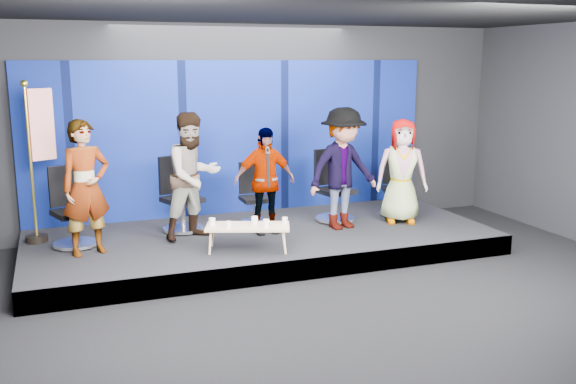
% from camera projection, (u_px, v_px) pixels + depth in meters
% --- Properties ---
extents(ground, '(10.00, 10.00, 0.00)m').
position_uv_depth(ground, '(327.00, 308.00, 7.66)').
color(ground, black).
rests_on(ground, ground).
extents(room_walls, '(10.02, 8.02, 3.51)m').
position_uv_depth(room_walls, '(330.00, 104.00, 7.16)').
color(room_walls, black).
rests_on(room_walls, ground).
extents(riser, '(7.00, 3.00, 0.30)m').
position_uv_depth(riser, '(262.00, 242.00, 9.92)').
color(riser, black).
rests_on(riser, ground).
extents(backdrop, '(7.00, 0.08, 2.60)m').
position_uv_depth(backdrop, '(235.00, 138.00, 10.96)').
color(backdrop, '#071253').
rests_on(backdrop, riser).
extents(chair_a, '(0.81, 0.81, 1.14)m').
position_uv_depth(chair_a, '(73.00, 220.00, 9.11)').
color(chair_a, silver).
rests_on(chair_a, riser).
extents(panelist_a, '(0.78, 0.63, 1.84)m').
position_uv_depth(panelist_a, '(86.00, 188.00, 8.63)').
color(panelist_a, black).
rests_on(panelist_a, riser).
extents(chair_b, '(0.84, 0.84, 1.16)m').
position_uv_depth(chair_b, '(181.00, 207.00, 9.93)').
color(chair_b, silver).
rests_on(chair_b, riser).
extents(panelist_b, '(1.10, 0.98, 1.87)m').
position_uv_depth(panelist_b, '(193.00, 176.00, 9.39)').
color(panelist_b, black).
rests_on(panelist_b, riser).
extents(chair_c, '(0.57, 0.57, 1.00)m').
position_uv_depth(chair_c, '(255.00, 205.00, 10.28)').
color(chair_c, silver).
rests_on(chair_c, riser).
extents(panelist_c, '(0.95, 0.40, 1.62)m').
position_uv_depth(panelist_c, '(264.00, 181.00, 9.72)').
color(panelist_c, black).
rests_on(panelist_c, riser).
extents(chair_d, '(0.78, 0.78, 1.17)m').
position_uv_depth(chair_d, '(333.00, 197.00, 10.56)').
color(chair_d, silver).
rests_on(chair_d, riser).
extents(panelist_d, '(1.34, 0.93, 1.90)m').
position_uv_depth(panelist_d, '(343.00, 169.00, 9.96)').
color(panelist_d, black).
rests_on(panelist_d, riser).
extents(chair_e, '(0.76, 0.76, 1.04)m').
position_uv_depth(chair_e, '(396.00, 195.00, 10.95)').
color(chair_e, silver).
rests_on(chair_e, riser).
extents(panelist_e, '(0.96, 0.79, 1.69)m').
position_uv_depth(panelist_e, '(402.00, 171.00, 10.36)').
color(panelist_e, black).
rests_on(panelist_e, riser).
extents(coffee_table, '(1.25, 0.85, 0.36)m').
position_uv_depth(coffee_table, '(248.00, 227.00, 8.91)').
color(coffee_table, tan).
rests_on(coffee_table, riser).
extents(mug_a, '(0.09, 0.09, 0.10)m').
position_uv_depth(mug_a, '(212.00, 222.00, 8.89)').
color(mug_a, silver).
rests_on(mug_a, coffee_table).
extents(mug_b, '(0.08, 0.08, 0.09)m').
position_uv_depth(mug_b, '(228.00, 225.00, 8.77)').
color(mug_b, silver).
rests_on(mug_b, coffee_table).
extents(mug_c, '(0.09, 0.09, 0.11)m').
position_uv_depth(mug_c, '(255.00, 220.00, 8.97)').
color(mug_c, silver).
rests_on(mug_c, coffee_table).
extents(mug_d, '(0.09, 0.09, 0.10)m').
position_uv_depth(mug_d, '(266.00, 223.00, 8.81)').
color(mug_d, silver).
rests_on(mug_d, coffee_table).
extents(mug_e, '(0.08, 0.08, 0.09)m').
position_uv_depth(mug_e, '(285.00, 220.00, 8.99)').
color(mug_e, silver).
rests_on(mug_e, coffee_table).
extents(flag_stand, '(0.51, 0.35, 2.34)m').
position_uv_depth(flag_stand, '(38.00, 157.00, 9.19)').
color(flag_stand, black).
rests_on(flag_stand, riser).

